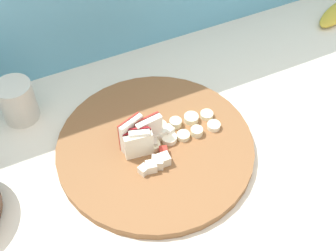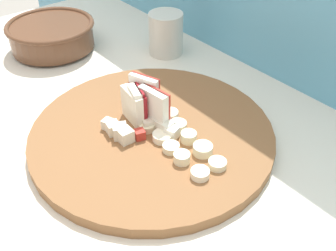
# 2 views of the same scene
# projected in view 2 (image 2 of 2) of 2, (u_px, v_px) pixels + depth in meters

# --- Properties ---
(tile_backsplash) EXTENTS (2.40, 0.04, 1.41)m
(tile_backsplash) POSITION_uv_depth(u_px,v_px,m) (295.00, 172.00, 0.82)
(tile_backsplash) COLOR #5BA3C1
(tile_backsplash) RESTS_ON ground
(cutting_board) EXTENTS (0.37, 0.37, 0.02)m
(cutting_board) POSITION_uv_depth(u_px,v_px,m) (152.00, 134.00, 0.60)
(cutting_board) COLOR brown
(cutting_board) RESTS_ON tiled_countertop
(apple_wedge_fan) EXTENTS (0.08, 0.05, 0.07)m
(apple_wedge_fan) POSITION_uv_depth(u_px,v_px,m) (144.00, 104.00, 0.59)
(apple_wedge_fan) COLOR maroon
(apple_wedge_fan) RESTS_ON cutting_board
(apple_dice_pile) EXTENTS (0.11, 0.08, 0.02)m
(apple_dice_pile) POSITION_uv_depth(u_px,v_px,m) (139.00, 128.00, 0.58)
(apple_dice_pile) COLOR #EFE5CC
(apple_dice_pile) RESTS_ON cutting_board
(banana_slice_rows) EXTENTS (0.15, 0.07, 0.01)m
(banana_slice_rows) POSITION_uv_depth(u_px,v_px,m) (181.00, 141.00, 0.56)
(banana_slice_rows) COLOR beige
(banana_slice_rows) RESTS_ON cutting_board
(ceramic_bowl) EXTENTS (0.18, 0.18, 0.06)m
(ceramic_bowl) POSITION_uv_depth(u_px,v_px,m) (52.00, 34.00, 0.82)
(ceramic_bowl) COLOR brown
(ceramic_bowl) RESTS_ON tiled_countertop
(small_jar) EXTENTS (0.07, 0.07, 0.09)m
(small_jar) POSITION_uv_depth(u_px,v_px,m) (166.00, 34.00, 0.80)
(small_jar) COLOR beige
(small_jar) RESTS_ON tiled_countertop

